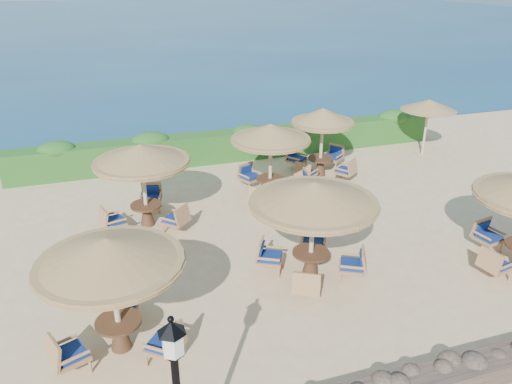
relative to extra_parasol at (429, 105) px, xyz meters
name	(u,v)px	position (x,y,z in m)	size (l,w,h in m)	color
ground	(302,238)	(-7.80, -5.20, -2.17)	(120.00, 120.00, 0.00)	#DBBA8A
sea	(122,21)	(-7.80, 64.80, -2.17)	(160.00, 160.00, 0.00)	navy
hedge	(236,145)	(-7.80, 2.00, -1.57)	(18.00, 0.90, 1.20)	#1D4E19
stone_wall	(431,382)	(-7.80, -11.40, -1.95)	(15.00, 0.65, 0.44)	brown
extra_parasol	(429,105)	(0.00, 0.00, 0.00)	(2.30, 2.30, 2.41)	beige
cafe_set_0	(111,270)	(-13.29, -8.35, -0.22)	(2.97, 2.97, 2.65)	beige
cafe_set_1	(313,209)	(-8.37, -7.06, -0.25)	(3.24, 3.24, 2.65)	beige
cafe_set_3	(142,167)	(-12.08, -2.89, -0.24)	(2.90, 2.90, 2.65)	beige
cafe_set_4	(271,146)	(-7.72, -2.08, -0.28)	(2.79, 2.79, 2.65)	beige
cafe_set_5	(322,133)	(-5.20, -0.77, -0.48)	(2.67, 2.67, 2.65)	beige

